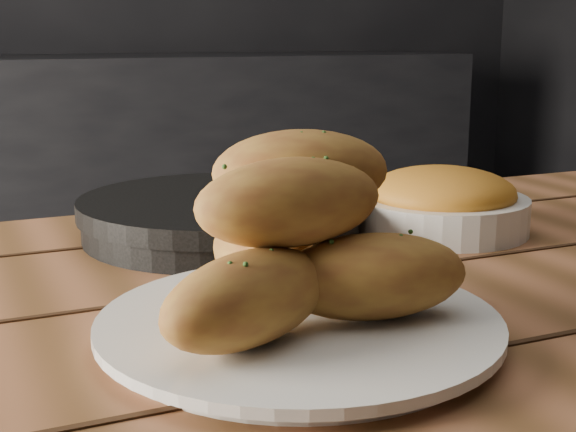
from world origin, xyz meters
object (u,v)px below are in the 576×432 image
object	(u,v)px
table	(391,414)
bread_rolls	(296,242)
skillet	(223,215)
bowl	(442,203)
plate	(299,327)

from	to	relation	value
table	bread_rolls	bearing A→B (deg)	-166.25
skillet	bowl	xyz separation A→B (m)	(0.24, -0.08, 0.01)
table	bowl	bearing A→B (deg)	48.01
plate	bread_rolls	world-z (taller)	bread_rolls
skillet	bowl	distance (m)	0.25
bread_rolls	bowl	bearing A→B (deg)	39.03
table	bowl	world-z (taller)	bowl
table	plate	bearing A→B (deg)	-164.48
plate	bowl	xyz separation A→B (m)	(0.29, 0.24, 0.02)
skillet	table	bearing A→B (deg)	-80.98
table	bowl	size ratio (longest dim) A/B	7.75
table	bowl	xyz separation A→B (m)	(0.19, 0.21, 0.13)
bread_rolls	skillet	distance (m)	0.32
table	plate	distance (m)	0.15
plate	skillet	world-z (taller)	skillet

